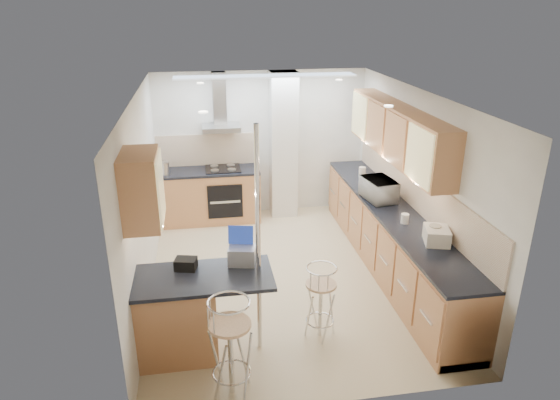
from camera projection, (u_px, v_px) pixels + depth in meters
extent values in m
plane|color=beige|center=(285.00, 276.00, 6.93)|extent=(4.80, 4.80, 0.00)
cube|color=silver|center=(262.00, 144.00, 8.67)|extent=(3.60, 0.04, 2.50)
cube|color=silver|center=(333.00, 290.00, 4.26)|extent=(3.60, 0.04, 2.50)
cube|color=silver|center=(143.00, 200.00, 6.20)|extent=(0.04, 4.80, 2.50)
cube|color=silver|center=(416.00, 184.00, 6.74)|extent=(0.04, 4.80, 2.50)
cube|color=silver|center=(286.00, 95.00, 6.00)|extent=(3.60, 4.80, 0.02)
cube|color=#BE814C|center=(397.00, 132.00, 6.85)|extent=(0.34, 3.00, 0.72)
cube|color=#BE814C|center=(141.00, 189.00, 4.75)|extent=(0.34, 0.62, 0.72)
cube|color=beige|center=(415.00, 189.00, 6.76)|extent=(0.03, 4.40, 0.56)
cube|color=beige|center=(207.00, 150.00, 8.54)|extent=(1.70, 0.03, 0.56)
cube|color=silver|center=(283.00, 146.00, 8.54)|extent=(0.45, 0.40, 2.50)
cube|color=#B2B5B7|center=(221.00, 128.00, 8.20)|extent=(0.62, 0.48, 0.08)
cube|color=#B2B5B7|center=(219.00, 99.00, 8.16)|extent=(0.22, 0.20, 0.88)
cylinder|color=silver|center=(258.00, 245.00, 5.06)|extent=(0.05, 0.05, 2.50)
cube|color=black|center=(225.00, 202.00, 8.30)|extent=(0.58, 0.02, 0.58)
cube|color=black|center=(223.00, 169.00, 8.41)|extent=(0.58, 0.50, 0.02)
cube|color=tan|center=(265.00, 76.00, 7.66)|extent=(2.80, 0.35, 0.02)
cube|color=#BE814C|center=(390.00, 240.00, 6.99)|extent=(0.60, 4.40, 0.88)
cube|color=black|center=(393.00, 209.00, 6.82)|extent=(0.63, 4.40, 0.04)
cube|color=#BE814C|center=(210.00, 196.00, 8.55)|extent=(1.70, 0.60, 0.88)
cube|color=black|center=(208.00, 171.00, 8.38)|extent=(1.70, 0.63, 0.04)
cube|color=#BE814C|center=(203.00, 317.00, 5.26)|extent=(1.35, 0.62, 0.90)
cube|color=black|center=(201.00, 278.00, 5.09)|extent=(1.47, 0.72, 0.04)
imported|color=silver|center=(379.00, 190.00, 7.06)|extent=(0.45, 0.60, 0.30)
cube|color=#A7A8AF|center=(242.00, 255.00, 5.29)|extent=(0.32, 0.26, 0.19)
cube|color=black|center=(186.00, 264.00, 5.20)|extent=(0.25, 0.21, 0.12)
cylinder|color=silver|center=(370.00, 182.00, 7.56)|extent=(0.13, 0.13, 0.16)
cylinder|color=silver|center=(362.00, 172.00, 8.02)|extent=(0.13, 0.13, 0.16)
cylinder|color=#B2A78E|center=(434.00, 233.00, 5.86)|extent=(0.17, 0.17, 0.19)
cylinder|color=silver|center=(405.00, 219.00, 6.33)|extent=(0.13, 0.13, 0.13)
cube|color=silver|center=(437.00, 235.00, 5.81)|extent=(0.36, 0.41, 0.18)
cylinder|color=#B2B5B7|center=(164.00, 169.00, 8.07)|extent=(0.16, 0.16, 0.22)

